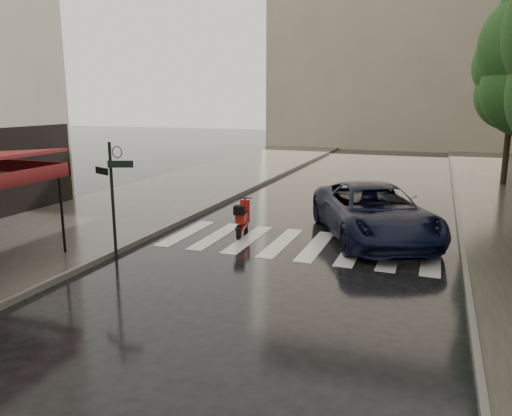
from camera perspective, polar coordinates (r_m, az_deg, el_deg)
The scene contains 9 objects.
ground at distance 10.89m, azimuth -19.72°, elevation -10.83°, with size 120.00×120.00×0.00m, color black.
sidewalk_near at distance 22.90m, azimuth -9.36°, elevation 1.84°, with size 6.00×60.00×0.12m, color #38332D.
curb_near at distance 21.58m, azimuth -2.28°, elevation 1.40°, with size 0.12×60.00×0.16m, color #595651.
curb_far at distance 20.03m, azimuth 21.99°, elevation -0.34°, with size 0.12×60.00×0.16m, color #595651.
crosswalk at distance 14.67m, azimuth 4.87°, elevation -4.14°, with size 7.85×3.20×0.01m.
signpost at distance 13.36m, azimuth -16.09°, elevation 1.84°, with size 1.17×0.29×3.10m.
backdrop_building at distance 46.11m, azimuth 16.31°, elevation 19.11°, with size 22.00×6.00×20.00m, color gray.
scooter at distance 15.54m, azimuth -1.60°, elevation -1.28°, with size 0.60×1.62×1.07m.
parked_car at distance 15.44m, azimuth 13.32°, elevation -0.46°, with size 2.74×5.94×1.65m, color black.
Camera 1 is at (6.62, -7.60, 4.14)m, focal length 35.00 mm.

